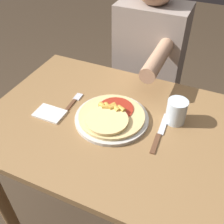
% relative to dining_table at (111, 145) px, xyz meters
% --- Properties ---
extents(ground_plane, '(8.00, 8.00, 0.00)m').
position_rel_dining_table_xyz_m(ground_plane, '(0.00, 0.00, -0.63)').
color(ground_plane, '#423323').
extents(dining_table, '(0.99, 0.72, 0.78)m').
position_rel_dining_table_xyz_m(dining_table, '(0.00, 0.00, 0.00)').
color(dining_table, olive).
rests_on(dining_table, ground_plane).
extents(plate, '(0.29, 0.29, 0.01)m').
position_rel_dining_table_xyz_m(plate, '(0.00, 0.01, 0.15)').
color(plate, beige).
rests_on(plate, dining_table).
extents(pizza, '(0.26, 0.26, 0.04)m').
position_rel_dining_table_xyz_m(pizza, '(0.00, 0.00, 0.17)').
color(pizza, '#DBBC7A').
rests_on(pizza, plate).
extents(fork, '(0.03, 0.18, 0.00)m').
position_rel_dining_table_xyz_m(fork, '(-0.19, 0.03, 0.15)').
color(fork, brown).
rests_on(fork, dining_table).
extents(knife, '(0.03, 0.22, 0.00)m').
position_rel_dining_table_xyz_m(knife, '(0.20, 0.01, 0.15)').
color(knife, brown).
rests_on(knife, dining_table).
extents(drinking_glass, '(0.08, 0.08, 0.10)m').
position_rel_dining_table_xyz_m(drinking_glass, '(0.23, 0.10, 0.19)').
color(drinking_glass, silver).
rests_on(drinking_glass, dining_table).
extents(napkin, '(0.12, 0.08, 0.01)m').
position_rel_dining_table_xyz_m(napkin, '(-0.24, -0.06, 0.15)').
color(napkin, silver).
rests_on(napkin, dining_table).
extents(person_diner, '(0.36, 0.52, 1.22)m').
position_rel_dining_table_xyz_m(person_diner, '(-0.03, 0.58, 0.08)').
color(person_diner, '#2D2D38').
rests_on(person_diner, ground_plane).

